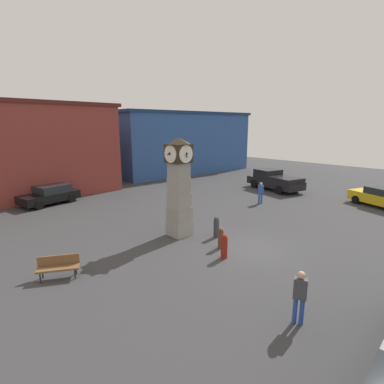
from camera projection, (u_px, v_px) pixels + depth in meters
The scene contains 12 objects.
ground_plane at pixel (247, 248), 15.05m from camera, with size 72.16×72.16×0.00m, color #38383A.
clock_tower at pixel (179, 187), 16.29m from camera, with size 1.50×1.43×5.42m.
bollard_near_tower at pixel (216, 227), 16.41m from camera, with size 0.30×0.30×1.17m.
bollard_mid_row at pixel (221, 238), 14.98m from camera, with size 0.28×0.28×1.07m.
bollard_far_row at pixel (224, 246), 13.84m from camera, with size 0.31×0.31×1.16m.
car_far_lot at pixel (381, 197), 22.47m from camera, with size 3.14×4.63×1.49m.
car_silver_hatch at pixel (50, 194), 23.33m from camera, with size 4.55×2.64×1.47m.
pickup_truck at pixel (275, 180), 28.38m from camera, with size 3.46×5.89×1.85m.
bench at pixel (58, 266), 12.05m from camera, with size 1.65×1.25×0.90m.
pedestrian_near_bench at pixel (261, 191), 23.37m from camera, with size 0.46×0.44×1.70m.
pedestrian_crossing_lot at pixel (300, 294), 9.14m from camera, with size 0.39×0.46×1.77m.
storefront_low_left at pixel (174, 142), 39.89m from camera, with size 19.34×11.56×7.63m.
Camera 1 is at (-11.74, -8.21, 6.07)m, focal length 28.00 mm.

